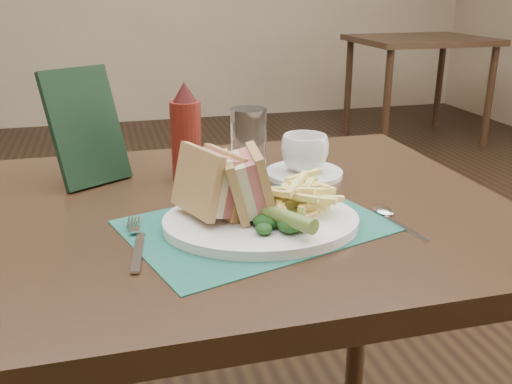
{
  "coord_description": "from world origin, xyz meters",
  "views": [
    {
      "loc": [
        -0.21,
        -1.38,
        1.1
      ],
      "look_at": [
        0.0,
        -0.58,
        0.8
      ],
      "focal_mm": 40.0,
      "sensor_mm": 36.0,
      "label": 1
    }
  ],
  "objects_px": {
    "coffee_cup": "(305,153)",
    "check_presenter": "(86,127)",
    "plate": "(261,221)",
    "ketchup_bottle": "(186,132)",
    "sandwich_half_a": "(197,184)",
    "table_bg_right": "(416,90)",
    "saucer": "(304,173)",
    "placemat": "(256,225)",
    "sandwich_half_b": "(234,184)",
    "drinking_glass": "(249,142)",
    "table_main": "(244,384)"
  },
  "relations": [
    {
      "from": "table_bg_right",
      "to": "placemat",
      "type": "height_order",
      "value": "placemat"
    },
    {
      "from": "sandwich_half_b",
      "to": "check_presenter",
      "type": "xyz_separation_m",
      "value": [
        -0.22,
        0.28,
        0.04
      ]
    },
    {
      "from": "coffee_cup",
      "to": "check_presenter",
      "type": "height_order",
      "value": "check_presenter"
    },
    {
      "from": "placemat",
      "to": "table_bg_right",
      "type": "bearing_deg",
      "value": 55.9
    },
    {
      "from": "sandwich_half_a",
      "to": "saucer",
      "type": "bearing_deg",
      "value": 17.93
    },
    {
      "from": "plate",
      "to": "sandwich_half_a",
      "type": "relative_size",
      "value": 2.78
    },
    {
      "from": "table_bg_right",
      "to": "ketchup_bottle",
      "type": "height_order",
      "value": "ketchup_bottle"
    },
    {
      "from": "placemat",
      "to": "saucer",
      "type": "xyz_separation_m",
      "value": [
        0.15,
        0.21,
        0.0
      ]
    },
    {
      "from": "table_bg_right",
      "to": "sandwich_half_a",
      "type": "distance_m",
      "value": 3.59
    },
    {
      "from": "table_main",
      "to": "placemat",
      "type": "relative_size",
      "value": 2.37
    },
    {
      "from": "sandwich_half_a",
      "to": "saucer",
      "type": "height_order",
      "value": "sandwich_half_a"
    },
    {
      "from": "table_bg_right",
      "to": "saucer",
      "type": "relative_size",
      "value": 6.0
    },
    {
      "from": "plate",
      "to": "drinking_glass",
      "type": "bearing_deg",
      "value": 88.66
    },
    {
      "from": "plate",
      "to": "ketchup_bottle",
      "type": "distance_m",
      "value": 0.28
    },
    {
      "from": "saucer",
      "to": "check_presenter",
      "type": "relative_size",
      "value": 0.69
    },
    {
      "from": "placemat",
      "to": "coffee_cup",
      "type": "distance_m",
      "value": 0.26
    },
    {
      "from": "table_main",
      "to": "table_bg_right",
      "type": "height_order",
      "value": "same"
    },
    {
      "from": "table_bg_right",
      "to": "ketchup_bottle",
      "type": "relative_size",
      "value": 4.84
    },
    {
      "from": "table_main",
      "to": "sandwich_half_b",
      "type": "bearing_deg",
      "value": -110.61
    },
    {
      "from": "table_main",
      "to": "plate",
      "type": "bearing_deg",
      "value": -87.93
    },
    {
      "from": "sandwich_half_a",
      "to": "check_presenter",
      "type": "distance_m",
      "value": 0.32
    },
    {
      "from": "check_presenter",
      "to": "sandwich_half_b",
      "type": "bearing_deg",
      "value": -82.78
    },
    {
      "from": "table_main",
      "to": "table_bg_right",
      "type": "distance_m",
      "value": 3.44
    },
    {
      "from": "sandwich_half_b",
      "to": "saucer",
      "type": "relative_size",
      "value": 0.69
    },
    {
      "from": "sandwich_half_a",
      "to": "coffee_cup",
      "type": "relative_size",
      "value": 1.19
    },
    {
      "from": "table_bg_right",
      "to": "saucer",
      "type": "height_order",
      "value": "saucer"
    },
    {
      "from": "coffee_cup",
      "to": "table_main",
      "type": "bearing_deg",
      "value": -143.09
    },
    {
      "from": "drinking_glass",
      "to": "sandwich_half_b",
      "type": "bearing_deg",
      "value": -109.09
    },
    {
      "from": "placemat",
      "to": "sandwich_half_b",
      "type": "distance_m",
      "value": 0.08
    },
    {
      "from": "sandwich_half_a",
      "to": "ketchup_bottle",
      "type": "height_order",
      "value": "ketchup_bottle"
    },
    {
      "from": "table_main",
      "to": "check_presenter",
      "type": "bearing_deg",
      "value": 143.31
    },
    {
      "from": "plate",
      "to": "sandwich_half_a",
      "type": "xyz_separation_m",
      "value": [
        -0.09,
        0.02,
        0.06
      ]
    },
    {
      "from": "table_main",
      "to": "sandwich_half_b",
      "type": "xyz_separation_m",
      "value": [
        -0.03,
        -0.09,
        0.44
      ]
    },
    {
      "from": "ketchup_bottle",
      "to": "check_presenter",
      "type": "distance_m",
      "value": 0.18
    },
    {
      "from": "sandwich_half_b",
      "to": "drinking_glass",
      "type": "bearing_deg",
      "value": 77.19
    },
    {
      "from": "table_bg_right",
      "to": "placemat",
      "type": "relative_size",
      "value": 2.37
    },
    {
      "from": "placemat",
      "to": "check_presenter",
      "type": "bearing_deg",
      "value": 131.0
    },
    {
      "from": "sandwich_half_a",
      "to": "saucer",
      "type": "xyz_separation_m",
      "value": [
        0.24,
        0.2,
        -0.07
      ]
    },
    {
      "from": "table_main",
      "to": "coffee_cup",
      "type": "height_order",
      "value": "coffee_cup"
    },
    {
      "from": "saucer",
      "to": "check_presenter",
      "type": "xyz_separation_m",
      "value": [
        -0.4,
        0.07,
        0.1
      ]
    },
    {
      "from": "sandwich_half_b",
      "to": "saucer",
      "type": "bearing_deg",
      "value": 54.03
    },
    {
      "from": "placemat",
      "to": "saucer",
      "type": "height_order",
      "value": "saucer"
    },
    {
      "from": "ketchup_bottle",
      "to": "check_presenter",
      "type": "xyz_separation_m",
      "value": [
        -0.18,
        0.04,
        0.01
      ]
    },
    {
      "from": "coffee_cup",
      "to": "saucer",
      "type": "bearing_deg",
      "value": 0.0
    },
    {
      "from": "sandwich_half_a",
      "to": "plate",
      "type": "bearing_deg",
      "value": -34.34
    },
    {
      "from": "plate",
      "to": "table_bg_right",
      "type": "bearing_deg",
      "value": 64.78
    },
    {
      "from": "plate",
      "to": "sandwich_half_b",
      "type": "xyz_separation_m",
      "value": [
        -0.04,
        0.02,
        0.06
      ]
    },
    {
      "from": "saucer",
      "to": "ketchup_bottle",
      "type": "relative_size",
      "value": 0.81
    },
    {
      "from": "table_bg_right",
      "to": "sandwich_half_a",
      "type": "height_order",
      "value": "sandwich_half_a"
    },
    {
      "from": "ketchup_bottle",
      "to": "table_bg_right",
      "type": "bearing_deg",
      "value": 52.55
    }
  ]
}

